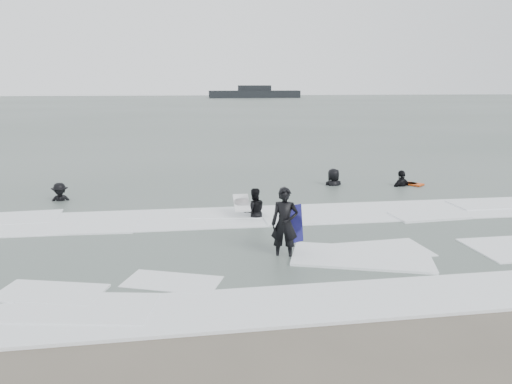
{
  "coord_description": "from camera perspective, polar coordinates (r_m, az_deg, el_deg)",
  "views": [
    {
      "loc": [
        -2.1,
        -9.58,
        4.35
      ],
      "look_at": [
        0.0,
        5.0,
        1.1
      ],
      "focal_mm": 35.0,
      "sensor_mm": 36.0,
      "label": 1
    }
  ],
  "objects": [
    {
      "name": "ground",
      "position": [
        10.72,
        3.88,
        -11.51
      ],
      "size": [
        320.0,
        320.0,
        0.0
      ],
      "primitive_type": "plane",
      "color": "brown",
      "rests_on": "ground"
    },
    {
      "name": "sea",
      "position": [
        89.7,
        -6.93,
        9.6
      ],
      "size": [
        320.0,
        320.0,
        0.0
      ],
      "primitive_type": "plane",
      "color": "#47544C",
      "rests_on": "ground"
    },
    {
      "name": "surfer_centre",
      "position": [
        12.71,
        3.24,
        -7.59
      ],
      "size": [
        0.77,
        0.62,
        1.85
      ],
      "primitive_type": "imported",
      "rotation": [
        0.0,
        0.0,
        -0.29
      ],
      "color": "black",
      "rests_on": "ground"
    },
    {
      "name": "surfer_wading",
      "position": [
        16.22,
        -0.22,
        -3.11
      ],
      "size": [
        0.81,
        0.66,
        1.58
      ],
      "primitive_type": "imported",
      "rotation": [
        0.0,
        0.0,
        3.22
      ],
      "color": "black",
      "rests_on": "ground"
    },
    {
      "name": "surfer_breaker",
      "position": [
        19.78,
        -21.43,
        -1.13
      ],
      "size": [
        1.1,
        0.72,
        1.59
      ],
      "primitive_type": "imported",
      "rotation": [
        0.0,
        0.0,
        0.13
      ],
      "color": "black",
      "rests_on": "ground"
    },
    {
      "name": "surfer_right_near",
      "position": [
        22.0,
        16.28,
        0.53
      ],
      "size": [
        1.19,
        0.82,
        1.88
      ],
      "primitive_type": "imported",
      "rotation": [
        0.0,
        0.0,
        -2.78
      ],
      "color": "black",
      "rests_on": "ground"
    },
    {
      "name": "surfer_right_far",
      "position": [
        21.53,
        8.82,
        0.64
      ],
      "size": [
        0.99,
        0.7,
        1.92
      ],
      "primitive_type": "imported",
      "rotation": [
        0.0,
        0.0,
        -3.05
      ],
      "color": "black",
      "rests_on": "ground"
    },
    {
      "name": "surf_foam",
      "position": [
        14.11,
        0.75,
        -5.33
      ],
      "size": [
        30.03,
        9.06,
        0.09
      ],
      "color": "white",
      "rests_on": "ground"
    },
    {
      "name": "bodyboards",
      "position": [
        16.88,
        8.18,
        -0.87
      ],
      "size": [
        8.53,
        8.57,
        1.25
      ],
      "color": "#11104D",
      "rests_on": "ground"
    },
    {
      "name": "vessel_horizon",
      "position": [
        142.71,
        -0.17,
        11.21
      ],
      "size": [
        25.46,
        4.55,
        3.46
      ],
      "color": "black",
      "rests_on": "ground"
    }
  ]
}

